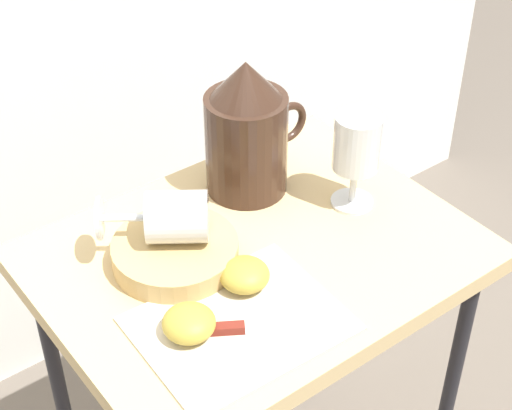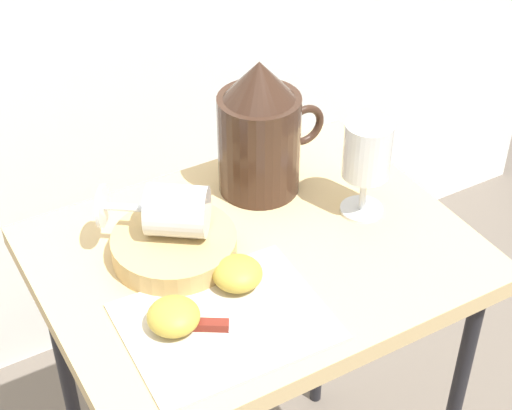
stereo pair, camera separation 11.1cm
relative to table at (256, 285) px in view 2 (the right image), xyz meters
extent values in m
cube|color=tan|center=(0.00, 0.00, 0.05)|extent=(0.59, 0.45, 0.03)
cylinder|color=black|center=(-0.26, 0.19, -0.28)|extent=(0.02, 0.02, 0.64)
cylinder|color=black|center=(0.26, 0.19, -0.28)|extent=(0.02, 0.02, 0.64)
cube|color=beige|center=(-0.10, -0.10, 0.07)|extent=(0.26, 0.21, 0.00)
cylinder|color=tan|center=(-0.10, 0.05, 0.08)|extent=(0.17, 0.17, 0.03)
cylinder|color=#382319|center=(0.08, 0.13, 0.15)|extent=(0.12, 0.12, 0.16)
cylinder|color=orange|center=(0.08, 0.13, 0.11)|extent=(0.11, 0.11, 0.09)
cone|color=#382319|center=(0.08, 0.13, 0.25)|extent=(0.11, 0.11, 0.06)
torus|color=#382319|center=(0.16, 0.13, 0.15)|extent=(0.07, 0.01, 0.07)
cylinder|color=silver|center=(0.18, 0.00, 0.07)|extent=(0.06, 0.06, 0.00)
cylinder|color=silver|center=(0.18, 0.00, 0.10)|extent=(0.01, 0.01, 0.06)
cylinder|color=silver|center=(0.18, 0.00, 0.18)|extent=(0.07, 0.07, 0.08)
cylinder|color=orange|center=(0.18, 0.00, 0.16)|extent=(0.06, 0.06, 0.04)
cylinder|color=silver|center=(-0.09, 0.05, 0.14)|extent=(0.11, 0.11, 0.07)
cylinder|color=silver|center=(-0.15, 0.09, 0.14)|extent=(0.05, 0.04, 0.01)
cylinder|color=silver|center=(-0.18, 0.11, 0.14)|extent=(0.04, 0.05, 0.06)
ellipsoid|color=#B29938|center=(-0.16, -0.08, 0.09)|extent=(0.07, 0.07, 0.04)
ellipsoid|color=#B29938|center=(-0.06, -0.05, 0.09)|extent=(0.07, 0.07, 0.04)
cube|color=silver|center=(-0.05, -0.15, 0.07)|extent=(0.13, 0.09, 0.00)
cube|color=maroon|center=(-0.14, -0.10, 0.08)|extent=(0.08, 0.06, 0.01)
camera|label=1|loc=(-0.53, -0.70, 0.82)|focal=57.96mm
camera|label=2|loc=(-0.44, -0.76, 0.82)|focal=57.96mm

